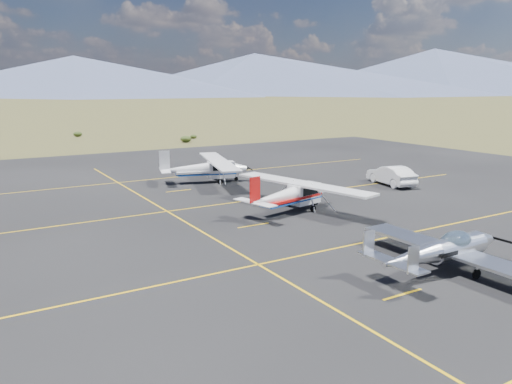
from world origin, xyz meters
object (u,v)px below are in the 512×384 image
object	(u,v)px
aircraft_low_wing	(445,250)
aircraft_plain	(206,168)
sedan	(391,175)
aircraft_cessna	(292,194)

from	to	relation	value
aircraft_low_wing	aircraft_plain	size ratio (longest dim) A/B	0.88
sedan	aircraft_plain	bearing A→B (deg)	-24.40
aircraft_low_wing	aircraft_cessna	xyz separation A→B (m)	(0.37, 11.67, 0.19)
aircraft_low_wing	sedan	size ratio (longest dim) A/B	1.98
aircraft_low_wing	sedan	xyz separation A→B (m)	(12.06, 14.78, -0.19)
aircraft_plain	aircraft_low_wing	bearing A→B (deg)	-74.16
aircraft_low_wing	aircraft_plain	distance (m)	23.14
aircraft_cessna	aircraft_plain	distance (m)	11.47
aircraft_low_wing	aircraft_cessna	distance (m)	11.68
aircraft_plain	aircraft_cessna	bearing A→B (deg)	-72.16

